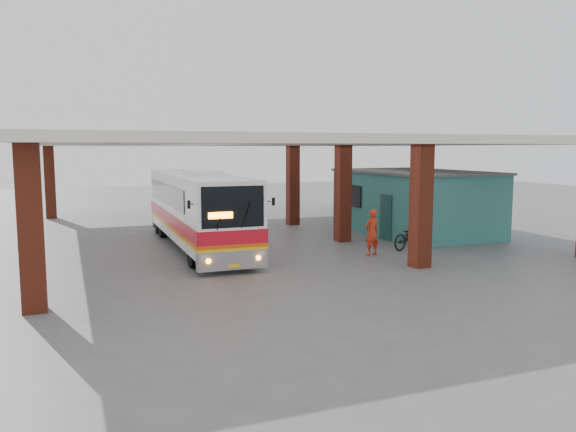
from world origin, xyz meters
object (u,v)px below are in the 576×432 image
(pedestrian, at_px, (372,232))
(red_chair, at_px, (348,222))
(coach_bus, at_px, (198,209))
(motorcycle, at_px, (410,236))

(pedestrian, relative_size, red_chair, 2.48)
(coach_bus, xyz_separation_m, red_chair, (8.56, 2.65, -1.32))
(pedestrian, xyz_separation_m, red_chair, (2.58, 6.87, -0.58))
(coach_bus, bearing_deg, pedestrian, -34.39)
(coach_bus, bearing_deg, red_chair, 18.02)
(motorcycle, relative_size, red_chair, 2.88)
(coach_bus, relative_size, motorcycle, 5.41)
(motorcycle, height_order, red_chair, motorcycle)
(pedestrian, distance_m, red_chair, 7.36)
(coach_bus, height_order, red_chair, coach_bus)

